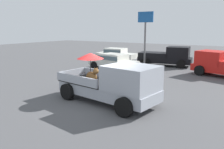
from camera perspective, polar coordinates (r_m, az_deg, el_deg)
The scene contains 6 objects.
ground_plane at distance 11.10m, azimuth -1.22°, elevation -6.78°, with size 80.00×80.00×0.00m, color #4C4C4F.
pickup_truck_main at distance 10.55m, azimuth 0.52°, elevation -2.24°, with size 5.26×2.81×2.30m.
pickup_truck_red at distance 21.97m, azimuth 13.52°, elevation 4.39°, with size 5.02×2.73×1.80m.
parked_sedan_near at distance 19.50m, azimuth 0.29°, elevation 3.44°, with size 4.50×2.43×1.33m.
parked_sedan_far at distance 24.87m, azimuth 1.02°, elevation 5.20°, with size 4.35×2.07×1.33m.
motel_sign at distance 20.59m, azimuth 8.26°, elevation 11.25°, with size 1.40×0.16×4.85m.
Camera 1 is at (5.83, -8.78, 3.49)m, focal length 36.82 mm.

